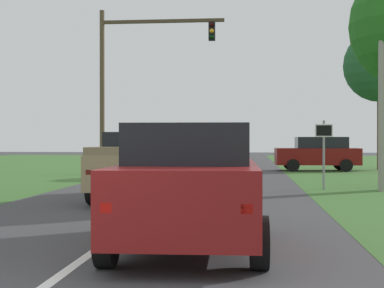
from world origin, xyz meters
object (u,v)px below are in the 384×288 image
traffic_light (131,68)px  utility_pole_right (383,67)px  keep_moving_sign (324,145)px  red_suv_near (190,183)px  crossing_suv_far (318,153)px  oak_tree_right (380,66)px  pickup_truck_lead (145,165)px

traffic_light → utility_pole_right: size_ratio=0.99×
keep_moving_sign → utility_pole_right: utility_pole_right is taller
red_suv_near → utility_pole_right: size_ratio=0.56×
crossing_suv_far → utility_pole_right: size_ratio=0.56×
red_suv_near → crossing_suv_far: bearing=78.7°
keep_moving_sign → oak_tree_right: oak_tree_right is taller
pickup_truck_lead → keep_moving_sign: bearing=34.6°
traffic_light → keep_moving_sign: traffic_light is taller
keep_moving_sign → crossing_suv_far: bearing=84.3°
traffic_light → crossing_suv_far: bearing=22.3°
red_suv_near → traffic_light: traffic_light is taller
red_suv_near → pickup_truck_lead: (-2.08, 7.39, -0.03)m
red_suv_near → pickup_truck_lead: 7.68m
traffic_light → crossing_suv_far: traffic_light is taller
keep_moving_sign → crossing_suv_far: 12.32m
pickup_truck_lead → oak_tree_right: 20.99m
oak_tree_right → red_suv_near: bearing=-108.5°
red_suv_near → keep_moving_sign: size_ratio=1.93×
red_suv_near → pickup_truck_lead: size_ratio=0.85×
traffic_light → keep_moving_sign: bearing=-44.5°
red_suv_near → oak_tree_right: oak_tree_right is taller
traffic_light → keep_moving_sign: size_ratio=3.44×
keep_moving_sign → crossing_suv_far: size_ratio=0.52×
keep_moving_sign → utility_pole_right: (1.85, -0.50, 2.60)m
crossing_suv_far → utility_pole_right: utility_pole_right is taller
pickup_truck_lead → keep_moving_sign: size_ratio=2.26×
red_suv_near → utility_pole_right: 12.38m
oak_tree_right → utility_pole_right: 14.62m
keep_moving_sign → utility_pole_right: bearing=-15.2°
red_suv_near → traffic_light: bearing=104.2°
red_suv_near → utility_pole_right: bearing=63.6°
pickup_truck_lead → oak_tree_right: bearing=59.2°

